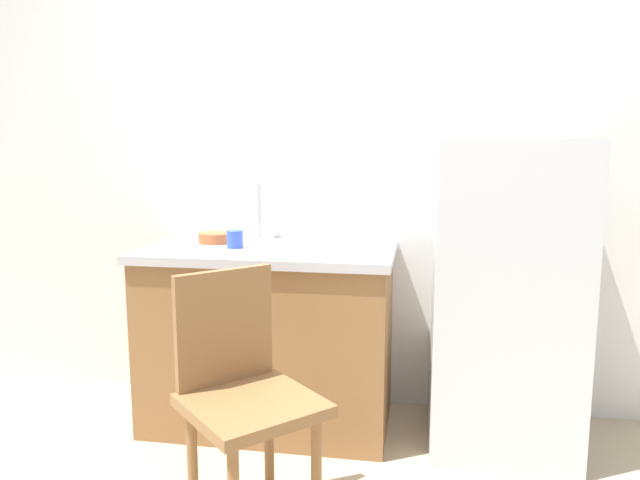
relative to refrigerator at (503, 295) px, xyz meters
name	(u,v)px	position (x,y,z in m)	size (l,w,h in m)	color
back_wall	(355,141)	(-0.70, 0.36, 0.67)	(4.80, 0.10, 2.66)	silver
cabinet_base	(270,340)	(-1.05, 0.01, -0.26)	(1.12, 0.60, 0.81)	olive
countertop	(268,252)	(-1.05, 0.01, 0.16)	(1.16, 0.64, 0.04)	#B7B7BC
faucet	(259,212)	(-1.17, 0.26, 0.32)	(0.02, 0.02, 0.28)	#B7B7BC
refrigerator	(503,295)	(0.00, 0.00, 0.00)	(0.61, 0.61, 1.33)	silver
chair	(243,391)	(-0.93, -0.80, -0.17)	(0.57, 0.57, 0.89)	olive
terracotta_bowl	(216,238)	(-1.34, 0.11, 0.20)	(0.17, 0.17, 0.05)	#B25B33
cup_white	(322,233)	(-0.83, 0.15, 0.23)	(0.07, 0.07, 0.11)	white
cup_blue	(235,239)	(-1.20, -0.03, 0.22)	(0.08, 0.08, 0.08)	blue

